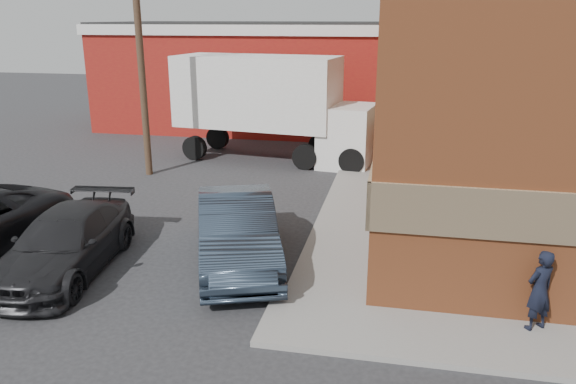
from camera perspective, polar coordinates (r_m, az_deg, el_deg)
The scene contains 8 objects.
ground at distance 12.21m, azimuth 0.72°, elevation -11.25°, with size 90.00×90.00×0.00m, color #28282B.
sidewalk_west at distance 20.42m, azimuth 7.15°, elevation 0.76°, with size 1.80×18.00×0.12m, color gray.
warehouse at distance 31.71m, azimuth -3.18°, elevation 11.84°, with size 16.30×8.30×5.60m.
utility_pole at distance 21.74m, azimuth -14.81°, elevation 13.91°, with size 2.00×0.26×9.00m.
man at distance 11.72m, azimuth 24.19°, elevation -9.10°, with size 0.59×0.39×1.61m, color black.
sedan at distance 13.78m, azimuth -5.20°, elevation -3.95°, with size 1.81×5.19×1.71m, color #283444.
suv_b at distance 14.36m, azimuth -21.66°, elevation -4.83°, with size 2.02×4.97×1.44m, color black.
box_truck at distance 23.62m, azimuth -1.21°, elevation 9.19°, with size 9.01×3.68×4.32m.
Camera 1 is at (2.00, -10.53, 5.84)m, focal length 35.00 mm.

